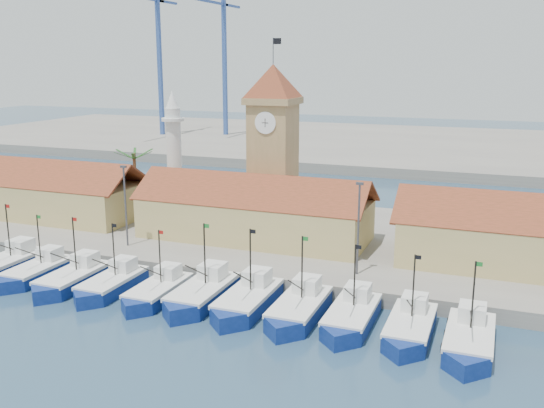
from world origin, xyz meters
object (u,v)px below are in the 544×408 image
at_px(minaret, 174,151).
at_px(boat_0, 5,266).
at_px(boat_5, 201,295).
at_px(clock_tower, 273,142).

bearing_deg(minaret, boat_0, -104.22).
height_order(boat_5, minaret, minaret).
relative_size(boat_5, minaret, 0.63).
bearing_deg(minaret, boat_5, -56.01).
height_order(boat_0, boat_5, boat_5).
distance_m(clock_tower, minaret, 15.30).
distance_m(boat_5, clock_tower, 25.35).
height_order(boat_0, minaret, minaret).
bearing_deg(boat_0, clock_tower, 46.85).
height_order(boat_5, clock_tower, clock_tower).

